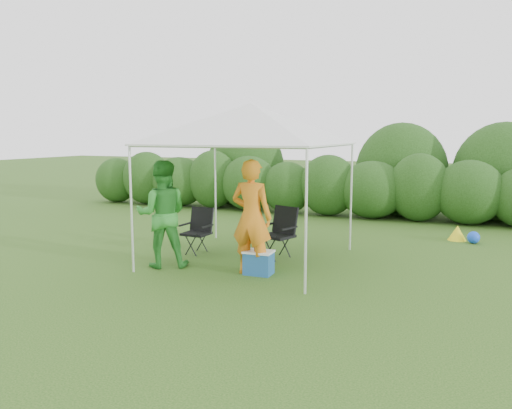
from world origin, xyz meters
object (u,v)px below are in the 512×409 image
at_px(chair_left, 198,227).
at_px(woman, 162,214).
at_px(cooler, 259,262).
at_px(chair_right, 281,229).
at_px(man, 252,217).
at_px(canopy, 251,124).

relative_size(chair_left, woman, 0.47).
relative_size(woman, cooler, 3.84).
height_order(chair_right, man, man).
height_order(chair_right, cooler, chair_right).
bearing_deg(canopy, man, -66.03).
distance_m(man, cooler, 0.76).
xyz_separation_m(canopy, chair_right, (0.43, 0.38, -1.92)).
distance_m(chair_right, woman, 2.20).
bearing_deg(man, canopy, -64.78).
distance_m(canopy, chair_right, 2.01).
xyz_separation_m(chair_left, man, (1.55, -0.98, 0.45)).
height_order(chair_right, chair_left, chair_right).
xyz_separation_m(man, cooler, (0.12, 0.02, -0.75)).
height_order(woman, cooler, woman).
relative_size(chair_right, man, 0.50).
xyz_separation_m(chair_right, man, (-0.06, -1.22, 0.41)).
bearing_deg(cooler, woman, -175.81).
xyz_separation_m(chair_right, chair_left, (-1.61, -0.24, -0.05)).
xyz_separation_m(woman, cooler, (1.73, 0.19, -0.72)).
relative_size(chair_right, woman, 0.52).
relative_size(canopy, cooler, 6.44).
bearing_deg(man, cooler, -167.92).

